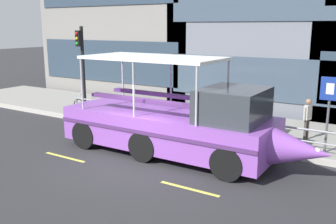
% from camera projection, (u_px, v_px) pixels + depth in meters
% --- Properties ---
extents(ground_plane, '(120.00, 120.00, 0.00)m').
position_uv_depth(ground_plane, '(136.00, 163.00, 12.21)').
color(ground_plane, '#2B2B2D').
extents(sidewalk, '(32.00, 4.80, 0.18)m').
position_uv_depth(sidewalk, '(212.00, 124.00, 16.82)').
color(sidewalk, gray).
rests_on(sidewalk, ground_plane).
extents(curb_edge, '(32.00, 0.18, 0.18)m').
position_uv_depth(curb_edge, '(184.00, 137.00, 14.76)').
color(curb_edge, '#B2ADA3').
rests_on(curb_edge, ground_plane).
extents(lane_centreline, '(25.80, 0.12, 0.01)m').
position_uv_depth(lane_centreline, '(120.00, 171.00, 11.55)').
color(lane_centreline, '#DBD64C').
rests_on(lane_centreline, ground_plane).
extents(curb_guardrail, '(11.85, 0.09, 0.84)m').
position_uv_depth(curb_guardrail, '(183.00, 119.00, 15.02)').
color(curb_guardrail, gray).
rests_on(curb_guardrail, sidewalk).
extents(traffic_light_pole, '(0.24, 0.46, 4.14)m').
position_uv_depth(traffic_light_pole, '(82.00, 62.00, 17.73)').
color(traffic_light_pole, black).
rests_on(traffic_light_pole, sidewalk).
extents(parking_sign, '(0.60, 0.12, 2.55)m').
position_uv_depth(parking_sign, '(329.00, 102.00, 12.34)').
color(parking_sign, '#4C4F54').
rests_on(parking_sign, sidewalk).
extents(leaned_bicycle, '(1.74, 0.46, 0.96)m').
position_uv_depth(leaned_bicycle, '(87.00, 107.00, 18.17)').
color(leaned_bicycle, black).
rests_on(leaned_bicycle, sidewalk).
extents(duck_tour_boat, '(9.20, 2.65, 3.32)m').
position_uv_depth(duck_tour_boat, '(180.00, 124.00, 12.79)').
color(duck_tour_boat, purple).
rests_on(duck_tour_boat, ground_plane).
extents(pedestrian_near_bow, '(0.26, 0.42, 1.54)m').
position_uv_depth(pedestrian_near_bow, '(308.00, 115.00, 13.98)').
color(pedestrian_near_bow, '#47423D').
rests_on(pedestrian_near_bow, sidewalk).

